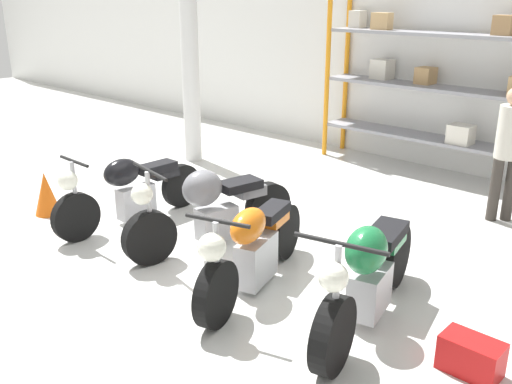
{
  "coord_description": "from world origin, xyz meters",
  "views": [
    {
      "loc": [
        3.83,
        -3.72,
        2.69
      ],
      "look_at": [
        0.0,
        0.4,
        0.7
      ],
      "focal_mm": 40.0,
      "sensor_mm": 36.0,
      "label": 1
    }
  ],
  "objects_px": {
    "person_browsing": "(509,144)",
    "traffic_cone": "(46,193)",
    "motorcycle_green": "(369,275)",
    "motorcycle_grey": "(210,208)",
    "motorcycle_black": "(130,189)",
    "motorcycle_orange": "(253,248)",
    "toolbox": "(471,356)",
    "shelving_rack": "(439,84)"
  },
  "relations": [
    {
      "from": "motorcycle_orange",
      "to": "motorcycle_black",
      "type": "bearing_deg",
      "value": -112.08
    },
    {
      "from": "motorcycle_grey",
      "to": "traffic_cone",
      "type": "height_order",
      "value": "motorcycle_grey"
    },
    {
      "from": "shelving_rack",
      "to": "motorcycle_orange",
      "type": "height_order",
      "value": "shelving_rack"
    },
    {
      "from": "motorcycle_black",
      "to": "motorcycle_green",
      "type": "height_order",
      "value": "motorcycle_green"
    },
    {
      "from": "shelving_rack",
      "to": "motorcycle_grey",
      "type": "xyz_separation_m",
      "value": [
        -0.51,
        -4.21,
        -0.92
      ]
    },
    {
      "from": "motorcycle_black",
      "to": "person_browsing",
      "type": "xyz_separation_m",
      "value": [
        3.26,
        3.16,
        0.53
      ]
    },
    {
      "from": "motorcycle_green",
      "to": "person_browsing",
      "type": "xyz_separation_m",
      "value": [
        -0.06,
        3.12,
        0.51
      ]
    },
    {
      "from": "shelving_rack",
      "to": "traffic_cone",
      "type": "height_order",
      "value": "shelving_rack"
    },
    {
      "from": "motorcycle_black",
      "to": "motorcycle_green",
      "type": "relative_size",
      "value": 0.98
    },
    {
      "from": "person_browsing",
      "to": "motorcycle_green",
      "type": "bearing_deg",
      "value": 139.14
    },
    {
      "from": "motorcycle_green",
      "to": "person_browsing",
      "type": "height_order",
      "value": "person_browsing"
    },
    {
      "from": "shelving_rack",
      "to": "motorcycle_grey",
      "type": "relative_size",
      "value": 1.84
    },
    {
      "from": "shelving_rack",
      "to": "traffic_cone",
      "type": "bearing_deg",
      "value": -118.93
    },
    {
      "from": "motorcycle_black",
      "to": "motorcycle_green",
      "type": "bearing_deg",
      "value": 91.43
    },
    {
      "from": "motorcycle_orange",
      "to": "motorcycle_grey",
      "type": "bearing_deg",
      "value": -128.48
    },
    {
      "from": "motorcycle_green",
      "to": "traffic_cone",
      "type": "bearing_deg",
      "value": -95.58
    },
    {
      "from": "motorcycle_green",
      "to": "traffic_cone",
      "type": "relative_size",
      "value": 3.87
    },
    {
      "from": "traffic_cone",
      "to": "motorcycle_green",
      "type": "bearing_deg",
      "value": 7.75
    },
    {
      "from": "motorcycle_green",
      "to": "traffic_cone",
      "type": "distance_m",
      "value": 4.4
    },
    {
      "from": "toolbox",
      "to": "traffic_cone",
      "type": "xyz_separation_m",
      "value": [
        -5.3,
        -0.54,
        0.14
      ]
    },
    {
      "from": "motorcycle_green",
      "to": "toolbox",
      "type": "bearing_deg",
      "value": 73.3
    },
    {
      "from": "person_browsing",
      "to": "traffic_cone",
      "type": "bearing_deg",
      "value": 88.82
    },
    {
      "from": "person_browsing",
      "to": "traffic_cone",
      "type": "distance_m",
      "value": 5.71
    },
    {
      "from": "shelving_rack",
      "to": "motorcycle_black",
      "type": "distance_m",
      "value": 4.83
    },
    {
      "from": "motorcycle_black",
      "to": "toolbox",
      "type": "xyz_separation_m",
      "value": [
        4.27,
        -0.02,
        -0.3
      ]
    },
    {
      "from": "motorcycle_black",
      "to": "toolbox",
      "type": "relative_size",
      "value": 4.75
    },
    {
      "from": "motorcycle_grey",
      "to": "motorcycle_green",
      "type": "xyz_separation_m",
      "value": [
        2.12,
        -0.16,
        -0.0
      ]
    },
    {
      "from": "motorcycle_grey",
      "to": "toolbox",
      "type": "relative_size",
      "value": 4.78
    },
    {
      "from": "motorcycle_orange",
      "to": "toolbox",
      "type": "height_order",
      "value": "motorcycle_orange"
    },
    {
      "from": "motorcycle_grey",
      "to": "traffic_cone",
      "type": "distance_m",
      "value": 2.37
    },
    {
      "from": "motorcycle_orange",
      "to": "motorcycle_green",
      "type": "xyz_separation_m",
      "value": [
        1.11,
        0.23,
        0.03
      ]
    },
    {
      "from": "motorcycle_black",
      "to": "motorcycle_green",
      "type": "xyz_separation_m",
      "value": [
        3.32,
        0.04,
        0.02
      ]
    },
    {
      "from": "motorcycle_grey",
      "to": "toolbox",
      "type": "height_order",
      "value": "motorcycle_grey"
    },
    {
      "from": "motorcycle_orange",
      "to": "motorcycle_green",
      "type": "height_order",
      "value": "motorcycle_green"
    },
    {
      "from": "shelving_rack",
      "to": "person_browsing",
      "type": "xyz_separation_m",
      "value": [
        1.55,
        -1.25,
        -0.41
      ]
    },
    {
      "from": "motorcycle_black",
      "to": "traffic_cone",
      "type": "height_order",
      "value": "motorcycle_black"
    },
    {
      "from": "motorcycle_grey",
      "to": "person_browsing",
      "type": "xyz_separation_m",
      "value": [
        2.05,
        2.96,
        0.51
      ]
    },
    {
      "from": "shelving_rack",
      "to": "motorcycle_orange",
      "type": "relative_size",
      "value": 1.95
    },
    {
      "from": "motorcycle_orange",
      "to": "traffic_cone",
      "type": "height_order",
      "value": "motorcycle_orange"
    },
    {
      "from": "motorcycle_grey",
      "to": "traffic_cone",
      "type": "relative_size",
      "value": 3.82
    },
    {
      "from": "motorcycle_orange",
      "to": "toolbox",
      "type": "xyz_separation_m",
      "value": [
        2.06,
        0.17,
        -0.28
      ]
    },
    {
      "from": "traffic_cone",
      "to": "motorcycle_grey",
      "type": "bearing_deg",
      "value": 18.66
    }
  ]
}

